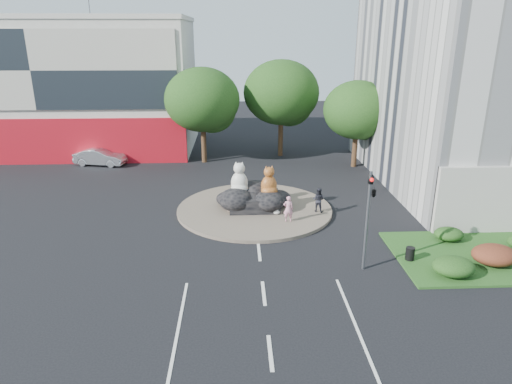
% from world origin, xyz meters
% --- Properties ---
extents(ground, '(120.00, 120.00, 0.00)m').
position_xyz_m(ground, '(0.00, 0.00, 0.00)').
color(ground, black).
rests_on(ground, ground).
extents(roundabout_island, '(10.00, 10.00, 0.20)m').
position_xyz_m(roundabout_island, '(0.00, 10.00, 0.10)').
color(roundabout_island, brown).
rests_on(roundabout_island, ground).
extents(rock_plinth, '(3.20, 2.60, 0.90)m').
position_xyz_m(rock_plinth, '(0.00, 10.00, 0.65)').
color(rock_plinth, black).
rests_on(rock_plinth, roundabout_island).
extents(shophouse_block, '(25.20, 12.30, 17.40)m').
position_xyz_m(shophouse_block, '(-18.00, 27.91, 6.18)').
color(shophouse_block, '#B9B1A7').
rests_on(shophouse_block, ground).
extents(grass_verge, '(10.00, 6.00, 0.12)m').
position_xyz_m(grass_verge, '(12.00, 3.00, 0.06)').
color(grass_verge, '#204818').
rests_on(grass_verge, ground).
extents(tree_left, '(6.46, 6.46, 8.27)m').
position_xyz_m(tree_left, '(-3.93, 22.06, 5.25)').
color(tree_left, '#382314').
rests_on(tree_left, ground).
extents(tree_mid, '(6.84, 6.84, 8.76)m').
position_xyz_m(tree_mid, '(3.07, 24.06, 5.56)').
color(tree_mid, '#382314').
rests_on(tree_mid, ground).
extents(tree_right, '(5.70, 5.70, 7.30)m').
position_xyz_m(tree_right, '(9.07, 20.06, 4.63)').
color(tree_right, '#382314').
rests_on(tree_right, ground).
extents(hedge_near_green, '(2.00, 1.60, 0.90)m').
position_xyz_m(hedge_near_green, '(9.00, 1.00, 0.57)').
color(hedge_near_green, '#173912').
rests_on(hedge_near_green, grass_verge).
extents(hedge_red, '(2.20, 1.76, 0.99)m').
position_xyz_m(hedge_red, '(11.50, 2.00, 0.61)').
color(hedge_red, '#4F2415').
rests_on(hedge_red, grass_verge).
extents(hedge_back_green, '(1.60, 1.28, 0.72)m').
position_xyz_m(hedge_back_green, '(10.50, 4.80, 0.48)').
color(hedge_back_green, '#173912').
rests_on(hedge_back_green, grass_verge).
extents(traffic_light, '(0.44, 1.24, 5.00)m').
position_xyz_m(traffic_light, '(5.10, 2.00, 3.62)').
color(traffic_light, '#595B60').
rests_on(traffic_light, ground).
extents(street_lamp, '(2.34, 0.22, 8.06)m').
position_xyz_m(street_lamp, '(12.82, 8.00, 4.55)').
color(street_lamp, '#595B60').
rests_on(street_lamp, ground).
extents(cat_white, '(1.57, 1.46, 2.13)m').
position_xyz_m(cat_white, '(-0.96, 10.35, 2.16)').
color(cat_white, beige).
rests_on(cat_white, rock_plinth).
extents(cat_tabby, '(1.36, 1.24, 1.96)m').
position_xyz_m(cat_tabby, '(0.92, 9.87, 2.08)').
color(cat_tabby, '#A96323').
rests_on(cat_tabby, rock_plinth).
extents(kitten_calico, '(0.75, 0.72, 0.98)m').
position_xyz_m(kitten_calico, '(-1.54, 9.39, 0.69)').
color(kitten_calico, silver).
rests_on(kitten_calico, roundabout_island).
extents(kitten_white, '(0.69, 0.67, 0.89)m').
position_xyz_m(kitten_white, '(1.33, 8.87, 0.64)').
color(kitten_white, beige).
rests_on(kitten_white, roundabout_island).
extents(pedestrian_pink, '(0.60, 0.40, 1.61)m').
position_xyz_m(pedestrian_pink, '(1.93, 7.66, 1.00)').
color(pedestrian_pink, '#CE859A').
rests_on(pedestrian_pink, roundabout_island).
extents(pedestrian_dark, '(0.95, 0.88, 1.57)m').
position_xyz_m(pedestrian_dark, '(4.00, 9.17, 0.98)').
color(pedestrian_dark, black).
rests_on(pedestrian_dark, roundabout_island).
extents(parked_car, '(4.65, 2.38, 1.46)m').
position_xyz_m(parked_car, '(-13.00, 21.37, 0.73)').
color(parked_car, '#B6B9BE').
rests_on(parked_car, ground).
extents(litter_bin, '(0.49, 0.49, 0.67)m').
position_xyz_m(litter_bin, '(7.54, 2.64, 0.45)').
color(litter_bin, black).
rests_on(litter_bin, grass_verge).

